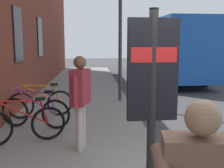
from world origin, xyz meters
TOP-DOWN VIEW (x-y plane):
  - ground at (6.00, -1.00)m, footprint 60.00×60.00m
  - sidewalk_pavement at (8.00, 1.75)m, footprint 24.00×3.50m
  - bicycle_end_of_row at (2.57, 2.71)m, footprint 0.69×1.70m
  - bicycle_beside_lamp at (3.62, 2.66)m, footprint 0.60×1.73m
  - bicycle_mid_rack at (4.59, 2.70)m, footprint 0.60×1.73m
  - transit_info_sign at (-0.05, 0.64)m, footprint 0.11×0.55m
  - city_bus at (13.58, -3.00)m, footprint 10.59×2.94m
  - pedestrian_by_facade at (2.18, 1.51)m, footprint 0.66×0.40m
  - street_lamp at (6.64, 0.30)m, footprint 0.28×0.28m

SIDE VIEW (x-z plane):
  - ground at x=6.00m, z-range 0.00..0.00m
  - sidewalk_pavement at x=8.00m, z-range 0.00..0.12m
  - bicycle_end_of_row at x=2.57m, z-range 0.02..1.00m
  - bicycle_beside_lamp at x=3.62m, z-range 0.02..1.00m
  - bicycle_mid_rack at x=4.59m, z-range 0.02..1.00m
  - pedestrian_by_facade at x=2.18m, z-range 0.32..2.12m
  - transit_info_sign at x=-0.05m, z-range 0.52..2.92m
  - city_bus at x=13.58m, z-range 0.24..3.59m
  - street_lamp at x=6.64m, z-range 0.61..6.24m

